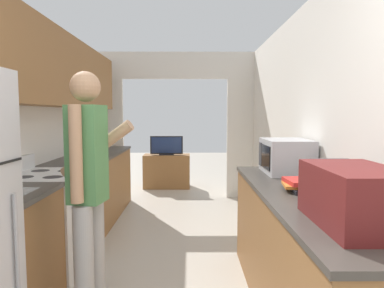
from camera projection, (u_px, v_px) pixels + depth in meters
The scene contains 13 objects.
wall_left at pixel (25, 102), 3.19m from camera, with size 0.38×7.43×2.50m.
wall_right at pixel (329, 139), 2.76m from camera, with size 0.06×7.43×2.50m.
wall_far_with_doorway at pixel (175, 114), 5.87m from camera, with size 3.09×0.06×2.50m.
counter_left at pixel (80, 198), 4.03m from camera, with size 0.62×3.83×0.92m.
counter_right at pixel (304, 258), 2.37m from camera, with size 0.62×2.33×0.92m.
range_oven at pixel (48, 223), 3.11m from camera, with size 0.66×0.75×1.06m.
person at pixel (88, 191), 2.29m from camera, with size 0.56×0.42×1.73m.
suitcase at pixel (355, 196), 1.64m from camera, with size 0.36×0.61×0.28m.
microwave at pixel (286, 156), 3.10m from camera, with size 0.40×0.53×0.31m.
book_stack at pixel (302, 185), 2.39m from camera, with size 0.26×0.31×0.08m.
tv_cabinet at pixel (167, 171), 6.77m from camera, with size 0.91×0.42×0.65m.
television at pixel (167, 146), 6.68m from camera, with size 0.63×0.16×0.37m.
knife at pixel (71, 164), 3.60m from camera, with size 0.07×0.34×0.02m.
Camera 1 is at (0.26, -0.83, 1.45)m, focal length 32.00 mm.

